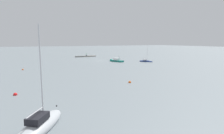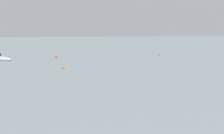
# 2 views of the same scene
# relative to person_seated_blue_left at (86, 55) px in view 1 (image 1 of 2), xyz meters

# --- Properties ---
(ground_plane) EXTENTS (500.00, 500.00, 0.00)m
(ground_plane) POSITION_rel_person_seated_blue_left_xyz_m (0.43, 21.14, -0.89)
(ground_plane) COLOR slate
(seawall_pier) EXTENTS (11.67, 1.54, 0.63)m
(seawall_pier) POSITION_rel_person_seated_blue_left_xyz_m (0.43, -0.19, -0.57)
(seawall_pier) COLOR gray
(seawall_pier) RESTS_ON ground_plane
(person_seated_blue_left) EXTENTS (0.40, 0.61, 0.73)m
(person_seated_blue_left) POSITION_rel_person_seated_blue_left_xyz_m (0.00, 0.00, 0.00)
(person_seated_blue_left) COLOR #1E2333
(person_seated_blue_left) RESTS_ON seawall_pier
(umbrella_open_green) EXTENTS (1.15, 1.15, 1.26)m
(umbrella_open_green) POSITION_rel_person_seated_blue_left_xyz_m (-0.00, -0.18, 0.85)
(umbrella_open_green) COLOR black
(umbrella_open_green) RESTS_ON seawall_pier
(sailboat_navy_near) EXTENTS (4.91, 5.44, 7.29)m
(sailboat_navy_near) POSITION_rel_person_seated_blue_left_xyz_m (-15.15, 35.04, -0.61)
(sailboat_navy_near) COLOR navy
(sailboat_navy_near) RESTS_ON ground_plane
(sailboat_grey_mid) EXTENTS (6.50, 8.13, 10.83)m
(sailboat_grey_mid) POSITION_rel_person_seated_blue_left_xyz_m (30.40, 80.42, -0.48)
(sailboat_grey_mid) COLOR #ADB2B7
(sailboat_grey_mid) RESTS_ON ground_plane
(motorboat_teal_near) EXTENTS (4.29, 6.59, 3.56)m
(motorboat_teal_near) POSITION_rel_person_seated_blue_left_xyz_m (-3.89, 28.88, -0.51)
(motorboat_teal_near) COLOR #197266
(motorboat_teal_near) RESTS_ON ground_plane
(mooring_buoy_near) EXTENTS (0.62, 0.62, 0.62)m
(mooring_buoy_near) POSITION_rel_person_seated_blue_left_xyz_m (33.14, 66.18, -0.78)
(mooring_buoy_near) COLOR red
(mooring_buoy_near) RESTS_ON ground_plane
(mooring_buoy_mid) EXTENTS (0.52, 0.52, 0.52)m
(mooring_buoy_mid) POSITION_rel_person_seated_blue_left_xyz_m (32.12, 37.09, -0.80)
(mooring_buoy_mid) COLOR #EA5914
(mooring_buoy_mid) RESTS_ON ground_plane
(mooring_buoy_far) EXTENTS (0.59, 0.59, 0.59)m
(mooring_buoy_far) POSITION_rel_person_seated_blue_left_xyz_m (11.57, 66.37, -0.78)
(mooring_buoy_far) COLOR #EA5914
(mooring_buoy_far) RESTS_ON ground_plane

